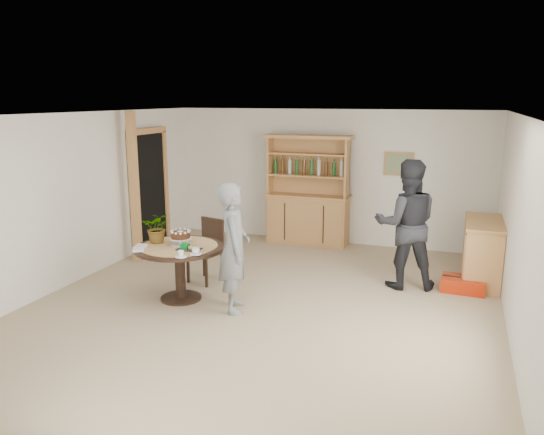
{
  "coord_description": "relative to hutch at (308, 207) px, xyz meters",
  "views": [
    {
      "loc": [
        2.32,
        -6.16,
        2.71
      ],
      "look_at": [
        -0.12,
        0.72,
        1.05
      ],
      "focal_mm": 35.0,
      "sensor_mm": 36.0,
      "label": 1
    }
  ],
  "objects": [
    {
      "name": "napkins",
      "position": [
        -1.27,
        -3.66,
        0.09
      ],
      "size": [
        0.24,
        0.33,
        0.03
      ],
      "color": "white",
      "rests_on": "dining_table"
    },
    {
      "name": "room_shell",
      "position": [
        0.3,
        -3.23,
        1.05
      ],
      "size": [
        6.04,
        7.04,
        2.52
      ],
      "color": "white",
      "rests_on": "ground"
    },
    {
      "name": "hutch",
      "position": [
        0.0,
        0.0,
        0.0
      ],
      "size": [
        1.62,
        0.54,
        2.04
      ],
      "color": "tan",
      "rests_on": "ground"
    },
    {
      "name": "doorway",
      "position": [
        -2.63,
        -1.24,
        0.42
      ],
      "size": [
        0.13,
        1.1,
        2.18
      ],
      "color": "black",
      "rests_on": "ground"
    },
    {
      "name": "gift_tray",
      "position": [
        -0.64,
        -3.47,
        0.1
      ],
      "size": [
        0.3,
        0.2,
        0.08
      ],
      "color": "black",
      "rests_on": "dining_table"
    },
    {
      "name": "dining_chair",
      "position": [
        -0.84,
        -2.52,
        -0.15
      ],
      "size": [
        0.51,
        0.51,
        0.95
      ],
      "rotation": [
        0.0,
        0.0,
        -0.26
      ],
      "color": "black",
      "rests_on": "ground"
    },
    {
      "name": "ground",
      "position": [
        0.3,
        -3.24,
        -0.69
      ],
      "size": [
        7.0,
        7.0,
        0.0
      ],
      "primitive_type": "plane",
      "color": "tan",
      "rests_on": "ground"
    },
    {
      "name": "pine_post",
      "position": [
        -2.4,
        -2.04,
        0.56
      ],
      "size": [
        0.12,
        0.12,
        2.5
      ],
      "primitive_type": "cube",
      "color": "tan",
      "rests_on": "ground"
    },
    {
      "name": "sideboard",
      "position": [
        3.04,
        -1.24,
        -0.22
      ],
      "size": [
        0.54,
        1.26,
        0.94
      ],
      "color": "tan",
      "rests_on": "ground"
    },
    {
      "name": "red_suitcase",
      "position": [
        2.8,
        -1.74,
        -0.59
      ],
      "size": [
        0.63,
        0.44,
        0.21
      ],
      "rotation": [
        0.0,
        0.0,
        -0.07
      ],
      "color": "#B92609",
      "rests_on": "ground"
    },
    {
      "name": "flower_vase",
      "position": [
        -1.21,
        -3.3,
        0.28
      ],
      "size": [
        0.47,
        0.44,
        0.42
      ],
      "primitive_type": "imported",
      "rotation": [
        0.0,
        0.0,
        0.35
      ],
      "color": "#3F7233",
      "rests_on": "dining_table"
    },
    {
      "name": "dining_table",
      "position": [
        -0.86,
        -3.35,
        -0.08
      ],
      "size": [
        1.2,
        1.2,
        0.76
      ],
      "color": "black",
      "rests_on": "ground"
    },
    {
      "name": "birthday_cake",
      "position": [
        -0.86,
        -3.3,
        0.19
      ],
      "size": [
        0.3,
        0.3,
        0.2
      ],
      "color": "white",
      "rests_on": "dining_table"
    },
    {
      "name": "coffee_cup_b",
      "position": [
        -0.58,
        -3.8,
        0.11
      ],
      "size": [
        0.15,
        0.15,
        0.08
      ],
      "color": "white",
      "rests_on": "dining_table"
    },
    {
      "name": "adult_person",
      "position": [
        1.97,
        -1.81,
        0.25
      ],
      "size": [
        1.05,
        0.9,
        1.87
      ],
      "primitive_type": "imported",
      "rotation": [
        0.0,
        0.0,
        3.38
      ],
      "color": "black",
      "rests_on": "ground"
    },
    {
      "name": "teen_boy",
      "position": [
        -0.01,
        -3.45,
        0.15
      ],
      "size": [
        0.61,
        0.72,
        1.68
      ],
      "primitive_type": "imported",
      "rotation": [
        0.0,
        0.0,
        1.98
      ],
      "color": "slate",
      "rests_on": "ground"
    },
    {
      "name": "coffee_cup_a",
      "position": [
        -0.46,
        -3.63,
        0.11
      ],
      "size": [
        0.15,
        0.15,
        0.09
      ],
      "color": "white",
      "rests_on": "dining_table"
    }
  ]
}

